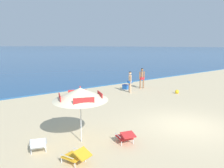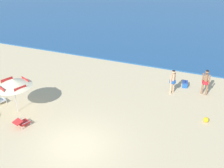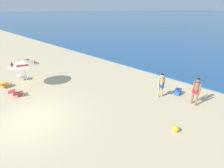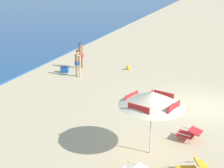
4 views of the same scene
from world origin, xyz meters
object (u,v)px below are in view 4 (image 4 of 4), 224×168
(beach_umbrella_striped_main, at_px, (152,99))
(person_standing_near_shore, at_px, (78,61))
(person_standing_beside, at_px, (80,54))
(lounge_chair_facing_sea, at_px, (189,133))
(beach_ball, at_px, (128,67))
(cooler_box, at_px, (65,69))

(beach_umbrella_striped_main, bearing_deg, person_standing_near_shore, 35.34)
(beach_umbrella_striped_main, relative_size, person_standing_beside, 1.70)
(lounge_chair_facing_sea, distance_m, beach_ball, 10.22)
(lounge_chair_facing_sea, bearing_deg, person_standing_beside, 40.44)
(person_standing_beside, bearing_deg, person_standing_near_shore, -163.05)
(person_standing_beside, xyz_separation_m, beach_ball, (0.49, -3.26, -0.87))
(person_standing_beside, bearing_deg, beach_umbrella_striped_main, -147.86)
(cooler_box, bearing_deg, lounge_chair_facing_sea, -132.61)
(lounge_chair_facing_sea, height_order, person_standing_beside, person_standing_beside)
(lounge_chair_facing_sea, relative_size, beach_ball, 3.22)
(person_standing_near_shore, bearing_deg, beach_umbrella_striped_main, -144.66)
(person_standing_near_shore, distance_m, beach_ball, 3.73)
(person_standing_near_shore, height_order, person_standing_beside, person_standing_beside)
(beach_umbrella_striped_main, distance_m, person_standing_beside, 11.87)
(person_standing_beside, distance_m, cooler_box, 1.69)
(beach_umbrella_striped_main, bearing_deg, person_standing_beside, 32.14)
(beach_umbrella_striped_main, relative_size, person_standing_near_shore, 1.79)
(cooler_box, xyz_separation_m, beach_ball, (1.84, -3.86, -0.05))
(cooler_box, bearing_deg, person_standing_beside, -23.96)
(person_standing_near_shore, distance_m, cooler_box, 1.57)
(cooler_box, height_order, beach_ball, cooler_box)
(beach_umbrella_striped_main, xyz_separation_m, cooler_box, (8.68, 6.90, -1.69))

